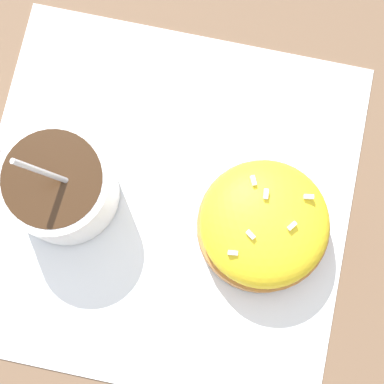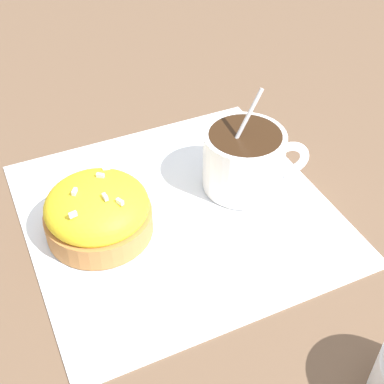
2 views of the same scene
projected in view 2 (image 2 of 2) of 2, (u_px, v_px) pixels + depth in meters
name	position (u px, v px, depth m)	size (l,w,h in m)	color
ground_plane	(178.00, 213.00, 0.53)	(3.00, 3.00, 0.00)	brown
paper_napkin	(178.00, 211.00, 0.53)	(0.31, 0.31, 0.00)	white
coffee_cup	(245.00, 158.00, 0.54)	(0.11, 0.08, 0.11)	white
frosted_pastry	(99.00, 214.00, 0.49)	(0.10, 0.10, 0.06)	#B2753D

